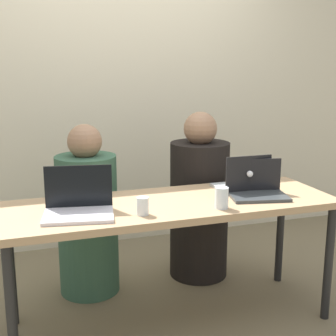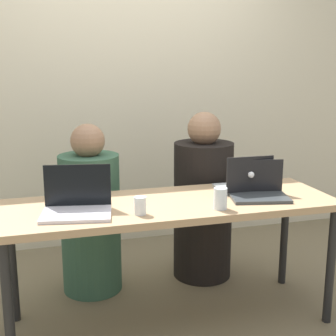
{
  "view_description": "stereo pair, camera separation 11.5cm",
  "coord_description": "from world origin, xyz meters",
  "px_view_note": "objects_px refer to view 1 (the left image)",
  "views": [
    {
      "loc": [
        -0.82,
        -2.38,
        1.5
      ],
      "look_at": [
        0.0,
        0.06,
        0.92
      ],
      "focal_mm": 50.0,
      "sensor_mm": 36.0,
      "label": 1
    },
    {
      "loc": [
        -0.71,
        -2.42,
        1.5
      ],
      "look_at": [
        0.0,
        0.06,
        0.92
      ],
      "focal_mm": 50.0,
      "sensor_mm": 36.0,
      "label": 2
    }
  ],
  "objects_px": {
    "person_on_right": "(199,205)",
    "water_glass_right": "(222,199)",
    "laptop_front_right": "(257,189)",
    "water_glass_left": "(143,207)",
    "person_on_left": "(88,219)",
    "laptop_front_left": "(79,205)",
    "laptop_back_right": "(242,182)"
  },
  "relations": [
    {
      "from": "laptop_front_right",
      "to": "water_glass_right",
      "type": "distance_m",
      "value": 0.33
    },
    {
      "from": "person_on_right",
      "to": "water_glass_left",
      "type": "height_order",
      "value": "person_on_right"
    },
    {
      "from": "laptop_back_right",
      "to": "water_glass_right",
      "type": "relative_size",
      "value": 2.55
    },
    {
      "from": "laptop_front_left",
      "to": "water_glass_right",
      "type": "xyz_separation_m",
      "value": [
        0.74,
        -0.14,
        -0.0
      ]
    },
    {
      "from": "laptop_front_right",
      "to": "water_glass_left",
      "type": "bearing_deg",
      "value": -159.01
    },
    {
      "from": "laptop_front_left",
      "to": "water_glass_left",
      "type": "height_order",
      "value": "laptop_front_left"
    },
    {
      "from": "person_on_right",
      "to": "water_glass_right",
      "type": "xyz_separation_m",
      "value": [
        -0.18,
        -0.74,
        0.27
      ]
    },
    {
      "from": "laptop_front_right",
      "to": "laptop_back_right",
      "type": "distance_m",
      "value": 0.15
    },
    {
      "from": "person_on_right",
      "to": "water_glass_right",
      "type": "distance_m",
      "value": 0.81
    },
    {
      "from": "person_on_left",
      "to": "water_glass_left",
      "type": "relative_size",
      "value": 12.13
    },
    {
      "from": "person_on_right",
      "to": "person_on_left",
      "type": "bearing_deg",
      "value": -15.2
    },
    {
      "from": "person_on_right",
      "to": "water_glass_right",
      "type": "relative_size",
      "value": 10.19
    },
    {
      "from": "laptop_back_right",
      "to": "water_glass_right",
      "type": "distance_m",
      "value": 0.4
    },
    {
      "from": "person_on_left",
      "to": "laptop_front_left",
      "type": "distance_m",
      "value": 0.69
    },
    {
      "from": "laptop_front_right",
      "to": "water_glass_left",
      "type": "xyz_separation_m",
      "value": [
        -0.72,
        -0.12,
        -0.01
      ]
    },
    {
      "from": "person_on_left",
      "to": "laptop_front_right",
      "type": "relative_size",
      "value": 3.12
    },
    {
      "from": "person_on_right",
      "to": "laptop_back_right",
      "type": "xyz_separation_m",
      "value": [
        0.09,
        -0.45,
        0.26
      ]
    },
    {
      "from": "laptop_front_right",
      "to": "water_glass_left",
      "type": "height_order",
      "value": "laptop_front_right"
    },
    {
      "from": "laptop_back_right",
      "to": "laptop_front_left",
      "type": "bearing_deg",
      "value": 9.02
    },
    {
      "from": "person_on_left",
      "to": "laptop_front_right",
      "type": "bearing_deg",
      "value": 139.41
    },
    {
      "from": "person_on_left",
      "to": "water_glass_right",
      "type": "height_order",
      "value": "person_on_left"
    },
    {
      "from": "laptop_front_right",
      "to": "water_glass_right",
      "type": "height_order",
      "value": "laptop_front_right"
    },
    {
      "from": "water_glass_right",
      "to": "person_on_right",
      "type": "bearing_deg",
      "value": 76.41
    },
    {
      "from": "person_on_right",
      "to": "water_glass_left",
      "type": "relative_size",
      "value": 12.7
    },
    {
      "from": "water_glass_left",
      "to": "person_on_right",
      "type": "bearing_deg",
      "value": 49.62
    },
    {
      "from": "laptop_front_left",
      "to": "laptop_front_right",
      "type": "distance_m",
      "value": 1.03
    },
    {
      "from": "laptop_front_left",
      "to": "person_on_left",
      "type": "bearing_deg",
      "value": 87.95
    },
    {
      "from": "water_glass_right",
      "to": "laptop_back_right",
      "type": "bearing_deg",
      "value": 46.91
    },
    {
      "from": "person_on_left",
      "to": "water_glass_right",
      "type": "xyz_separation_m",
      "value": [
        0.61,
        -0.74,
        0.29
      ]
    },
    {
      "from": "person_on_right",
      "to": "laptop_front_right",
      "type": "distance_m",
      "value": 0.66
    },
    {
      "from": "laptop_front_left",
      "to": "water_glass_left",
      "type": "bearing_deg",
      "value": -8.96
    },
    {
      "from": "laptop_back_right",
      "to": "person_on_right",
      "type": "bearing_deg",
      "value": -77.97
    }
  ]
}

